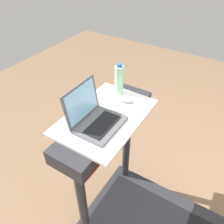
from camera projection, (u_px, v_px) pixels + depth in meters
name	position (u px, v px, depth m)	size (l,w,h in m)	color
desk_board	(106.00, 116.00, 1.54)	(0.70, 0.47, 0.02)	white
laptop	(94.00, 117.00, 1.44)	(0.31, 0.28, 0.25)	#515459
computer_mouse	(127.00, 100.00, 1.64)	(0.06, 0.10, 0.03)	#B2B2B7
water_bottle	(119.00, 80.00, 1.68)	(0.07, 0.07, 0.24)	#9EDBB2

